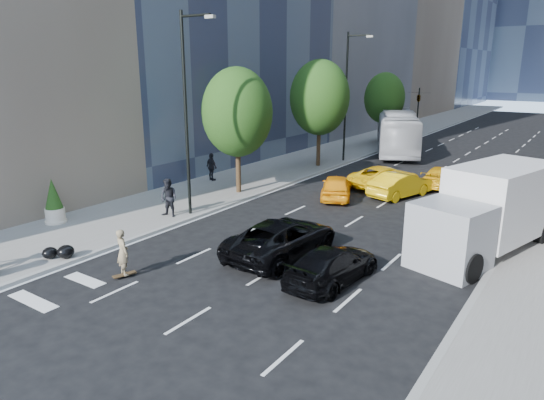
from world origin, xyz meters
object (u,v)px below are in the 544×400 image
Objects in this scene: black_sedan_mercedes at (332,265)px; city_bus at (397,131)px; planter_shrub at (54,202)px; black_sedan_lincoln at (282,238)px; box_truck at (488,210)px; skateboarder at (123,255)px.

city_bus reaches higher than black_sedan_mercedes.
city_bus is 30.84m from planter_shrub.
black_sedan_lincoln is at bearing -102.12° from city_bus.
city_bus reaches higher than planter_shrub.
skateboarder is at bearing -119.40° from box_truck.
city_bus is at bearing 78.57° from planter_shrub.
black_sedan_mercedes is at bearing -105.93° from box_truck.
planter_shrub is at bearing 11.79° from black_sedan_mercedes.
skateboarder is at bearing 35.76° from black_sedan_mercedes.
city_bus is at bearing -69.67° from skateboarder.
city_bus reaches higher than black_sedan_lincoln.
skateboarder is 6.27m from black_sedan_lincoln.
box_truck is (10.50, 10.26, 0.96)m from skateboarder.
black_sedan_mercedes is 14.40m from planter_shrub.
skateboarder is 32.42m from city_bus.
black_sedan_mercedes is 0.34× the size of city_bus.
city_bus is at bearing -69.59° from black_sedan_mercedes.
black_sedan_lincoln is at bearing -15.93° from black_sedan_mercedes.
city_bus is 6.09× the size of planter_shrub.
skateboarder is 7.68m from black_sedan_mercedes.
city_bus is at bearing 134.94° from box_truck.
planter_shrub is (-11.41, -2.91, 0.43)m from black_sedan_lincoln.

